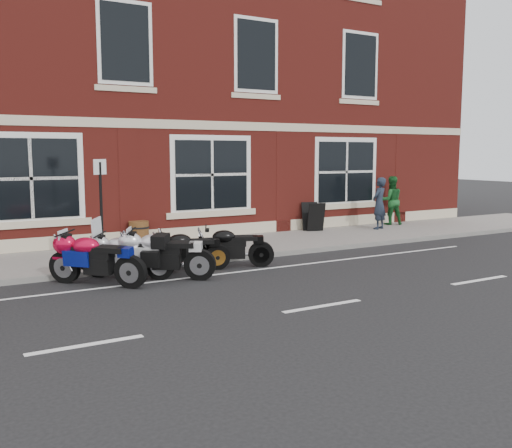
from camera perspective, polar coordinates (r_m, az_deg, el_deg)
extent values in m
plane|color=black|center=(12.39, -1.63, -5.02)|extent=(80.00, 80.00, 0.00)
cube|color=slate|center=(15.05, -7.06, -2.67)|extent=(30.00, 3.00, 0.12)
cube|color=slate|center=(13.63, -4.47, -3.67)|extent=(30.00, 0.16, 0.12)
cube|color=maroon|center=(22.20, -15.15, 15.69)|extent=(24.00, 12.00, 12.00)
cylinder|color=black|center=(12.47, -15.38, -3.81)|extent=(0.53, 0.48, 0.59)
cylinder|color=black|center=(11.95, -9.56, -4.13)|extent=(0.53, 0.48, 0.59)
cube|color=black|center=(12.16, -12.77, -2.50)|extent=(0.71, 0.65, 0.20)
ellipsoid|color=#A6A6AA|center=(12.19, -13.39, -1.96)|extent=(0.61, 0.59, 0.30)
cube|color=black|center=(12.00, -11.16, -2.22)|extent=(0.54, 0.51, 0.09)
cube|color=silver|center=(12.34, -15.42, -0.31)|extent=(0.28, 0.32, 0.42)
cylinder|color=black|center=(12.13, -18.48, -4.07)|extent=(0.54, 0.58, 0.66)
cylinder|color=black|center=(11.32, -12.33, -4.65)|extent=(0.54, 0.58, 0.66)
cube|color=black|center=(11.67, -15.78, -2.65)|extent=(0.74, 0.78, 0.23)
ellipsoid|color=#B1072A|center=(11.74, -16.43, -2.00)|extent=(0.66, 0.68, 0.33)
cube|color=black|center=(11.44, -14.07, -2.37)|extent=(0.58, 0.60, 0.10)
cylinder|color=black|center=(12.65, -9.79, -3.54)|extent=(0.59, 0.26, 0.58)
cylinder|color=black|center=(12.84, -3.93, -3.29)|extent=(0.59, 0.26, 0.58)
cube|color=black|center=(12.67, -7.06, -2.05)|extent=(0.76, 0.39, 0.20)
ellipsoid|color=black|center=(12.63, -7.68, -1.59)|extent=(0.57, 0.44, 0.29)
cube|color=black|center=(12.71, -5.45, -1.67)|extent=(0.54, 0.35, 0.09)
cylinder|color=black|center=(12.13, -12.56, -3.88)|extent=(0.62, 0.47, 0.66)
cylinder|color=black|center=(11.82, -5.60, -4.04)|extent=(0.62, 0.47, 0.66)
cube|color=black|center=(11.90, -9.40, -2.32)|extent=(0.82, 0.65, 0.23)
ellipsoid|color=silver|center=(11.92, -10.13, -1.72)|extent=(0.68, 0.62, 0.33)
cube|color=black|center=(11.81, -7.47, -1.95)|extent=(0.62, 0.53, 0.10)
cylinder|color=black|center=(13.10, -5.37, -3.07)|extent=(0.59, 0.37, 0.59)
cylinder|color=black|center=(13.14, 0.50, -3.01)|extent=(0.59, 0.37, 0.59)
cube|color=black|center=(13.05, -2.64, -1.68)|extent=(0.76, 0.52, 0.20)
ellipsoid|color=black|center=(13.03, -3.25, -1.20)|extent=(0.61, 0.53, 0.30)
cube|color=black|center=(13.05, -1.01, -1.34)|extent=(0.56, 0.44, 0.09)
imported|color=#1C2432|center=(19.05, 12.22, 2.03)|extent=(0.73, 0.61, 1.69)
imported|color=#175322|center=(20.35, 13.35, 2.31)|extent=(1.00, 0.91, 1.68)
cylinder|color=#452512|center=(15.91, -11.63, -0.86)|extent=(0.54, 0.54, 0.63)
cylinder|color=black|center=(15.93, -11.62, -1.40)|extent=(0.57, 0.57, 0.05)
cylinder|color=black|center=(15.89, -11.65, -0.32)|extent=(0.57, 0.57, 0.05)
cylinder|color=black|center=(12.96, -15.20, 0.93)|extent=(0.06, 0.06, 2.29)
cube|color=silver|center=(12.89, -15.35, 5.53)|extent=(0.31, 0.16, 0.33)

